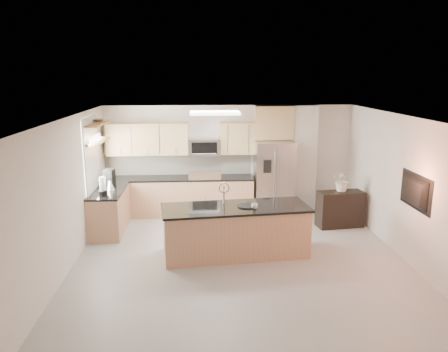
{
  "coord_description": "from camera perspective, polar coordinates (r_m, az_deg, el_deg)",
  "views": [
    {
      "loc": [
        -0.75,
        -7.25,
        3.32
      ],
      "look_at": [
        -0.23,
        1.3,
        1.32
      ],
      "focal_mm": 35.0,
      "sensor_mm": 36.0,
      "label": 1
    }
  ],
  "objects": [
    {
      "name": "blender",
      "position": [
        9.11,
        -15.55,
        -1.49
      ],
      "size": [
        0.17,
        0.17,
        0.4
      ],
      "color": "black",
      "rests_on": "left_counter"
    },
    {
      "name": "ceiling_fixture",
      "position": [
        8.89,
        -1.21,
        8.25
      ],
      "size": [
        1.0,
        0.5,
        0.06
      ],
      "primitive_type": "cube",
      "color": "white",
      "rests_on": "ceiling"
    },
    {
      "name": "microwave",
      "position": [
        10.43,
        -2.6,
        3.82
      ],
      "size": [
        0.76,
        0.4,
        0.4
      ],
      "color": "#A9A9AB",
      "rests_on": "upper_cabinets"
    },
    {
      "name": "television",
      "position": [
        8.18,
        23.24,
        -1.87
      ],
      "size": [
        0.14,
        1.08,
        0.62
      ],
      "primitive_type": "imported",
      "rotation": [
        0.0,
        0.0,
        1.57
      ],
      "color": "black",
      "rests_on": "wall_right"
    },
    {
      "name": "wall_back",
      "position": [
        10.72,
        0.61,
        2.29
      ],
      "size": [
        6.0,
        0.02,
        2.6
      ],
      "primitive_type": "cube",
      "color": "beige",
      "rests_on": "floor"
    },
    {
      "name": "bowl",
      "position": [
        9.7,
        -16.08,
        7.07
      ],
      "size": [
        0.35,
        0.35,
        0.08
      ],
      "primitive_type": "imported",
      "rotation": [
        0.0,
        0.0,
        0.1
      ],
      "color": "#A9A9AB",
      "rests_on": "shelf_upper"
    },
    {
      "name": "upper_cabinets",
      "position": [
        10.45,
        -6.48,
        4.85
      ],
      "size": [
        3.5,
        0.33,
        0.75
      ],
      "color": "tan",
      "rests_on": "wall_back"
    },
    {
      "name": "cup",
      "position": [
        7.96,
        4.02,
        -3.95
      ],
      "size": [
        0.15,
        0.15,
        0.09
      ],
      "primitive_type": "imported",
      "rotation": [
        0.0,
        0.0,
        -0.26
      ],
      "color": "white",
      "rests_on": "island"
    },
    {
      "name": "shelf_upper",
      "position": [
        9.49,
        -16.34,
        6.58
      ],
      "size": [
        0.3,
        1.2,
        0.04
      ],
      "primitive_type": "cube",
      "color": "olive",
      "rests_on": "wall_left"
    },
    {
      "name": "kettle",
      "position": [
        9.59,
        -14.64,
        -1.1
      ],
      "size": [
        0.2,
        0.2,
        0.25
      ],
      "color": "#A9A9AB",
      "rests_on": "left_counter"
    },
    {
      "name": "shelf_lower",
      "position": [
        9.53,
        -16.2,
        4.37
      ],
      "size": [
        0.3,
        1.2,
        0.04
      ],
      "primitive_type": "cube",
      "color": "olive",
      "rests_on": "wall_left"
    },
    {
      "name": "flower_vase",
      "position": [
        9.92,
        15.3,
        0.14
      ],
      "size": [
        0.74,
        0.66,
        0.73
      ],
      "primitive_type": "imported",
      "rotation": [
        0.0,
        0.0,
        -0.15
      ],
      "color": "white",
      "rests_on": "credenza"
    },
    {
      "name": "platter",
      "position": [
        8.09,
        3.07,
        -3.92
      ],
      "size": [
        0.45,
        0.45,
        0.02
      ],
      "primitive_type": "cylinder",
      "rotation": [
        0.0,
        0.0,
        0.28
      ],
      "color": "black",
      "rests_on": "island"
    },
    {
      "name": "back_counter",
      "position": [
        10.58,
        -5.92,
        -2.53
      ],
      "size": [
        3.55,
        0.66,
        1.44
      ],
      "color": "tan",
      "rests_on": "floor"
    },
    {
      "name": "left_counter",
      "position": [
        9.73,
        -14.76,
        -4.39
      ],
      "size": [
        0.66,
        1.5,
        0.92
      ],
      "color": "tan",
      "rests_on": "floor"
    },
    {
      "name": "partition_column",
      "position": [
        10.85,
        10.31,
        2.21
      ],
      "size": [
        0.6,
        0.3,
        2.6
      ],
      "primitive_type": "cube",
      "color": "beige",
      "rests_on": "floor"
    },
    {
      "name": "window",
      "position": [
        9.51,
        -16.96,
        2.47
      ],
      "size": [
        0.04,
        1.15,
        1.65
      ],
      "color": "white",
      "rests_on": "wall_left"
    },
    {
      "name": "wall_right",
      "position": [
        8.41,
        23.16,
        -1.84
      ],
      "size": [
        0.02,
        6.5,
        2.6
      ],
      "primitive_type": "cube",
      "color": "beige",
      "rests_on": "floor"
    },
    {
      "name": "coffee_maker",
      "position": [
        9.86,
        -14.75,
        -0.3
      ],
      "size": [
        0.24,
        0.27,
        0.38
      ],
      "color": "black",
      "rests_on": "left_counter"
    },
    {
      "name": "wall_left",
      "position": [
        7.85,
        -20.01,
        -2.56
      ],
      "size": [
        0.02,
        6.5,
        2.6
      ],
      "primitive_type": "cube",
      "color": "beige",
      "rests_on": "floor"
    },
    {
      "name": "floor",
      "position": [
        8.01,
        2.26,
        -11.35
      ],
      "size": [
        6.5,
        6.5,
        0.0
      ],
      "primitive_type": "plane",
      "color": "#A2A09A",
      "rests_on": "ground"
    },
    {
      "name": "credenza",
      "position": [
        10.05,
        14.91,
        -4.19
      ],
      "size": [
        1.05,
        0.55,
        0.8
      ],
      "primitive_type": "cube",
      "rotation": [
        0.0,
        0.0,
        0.13
      ],
      "color": "black",
      "rests_on": "floor"
    },
    {
      "name": "island",
      "position": [
        8.22,
        1.49,
        -7.13
      ],
      "size": [
        2.8,
        1.27,
        1.36
      ],
      "rotation": [
        0.0,
        0.0,
        0.11
      ],
      "color": "tan",
      "rests_on": "floor"
    },
    {
      "name": "ceiling",
      "position": [
        7.32,
        2.45,
        7.5
      ],
      "size": [
        6.0,
        6.5,
        0.02
      ],
      "primitive_type": "cube",
      "color": "silver",
      "rests_on": "wall_back"
    },
    {
      "name": "wall_front",
      "position": [
        4.54,
        6.57,
        -13.35
      ],
      "size": [
        6.0,
        0.02,
        2.6
      ],
      "primitive_type": "cube",
      "color": "beige",
      "rests_on": "floor"
    },
    {
      "name": "range",
      "position": [
        10.56,
        -2.53,
        -2.5
      ],
      "size": [
        0.76,
        0.64,
        1.14
      ],
      "color": "black",
      "rests_on": "floor"
    },
    {
      "name": "refrigerator",
      "position": [
        10.56,
        6.49,
        -0.23
      ],
      "size": [
        0.92,
        0.78,
        1.78
      ],
      "color": "#A9A9AB",
      "rests_on": "floor"
    }
  ]
}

